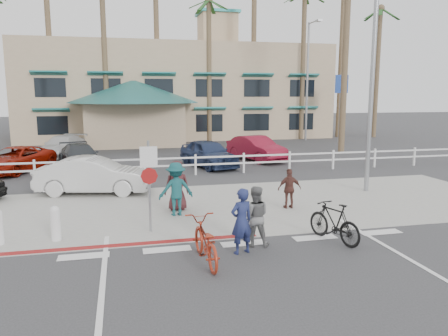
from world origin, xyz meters
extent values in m
plane|color=#333335|center=(0.00, 0.00, 0.00)|extent=(140.00, 140.00, 0.00)
cube|color=#333335|center=(0.00, -2.00, 0.00)|extent=(12.00, 16.00, 0.01)
cube|color=gray|center=(0.00, 4.50, 0.01)|extent=(22.00, 7.00, 0.01)
cube|color=#333335|center=(0.00, 8.50, 0.00)|extent=(40.00, 5.00, 0.01)
cube|color=#333335|center=(0.00, 18.00, 0.00)|extent=(50.00, 16.00, 0.01)
cube|color=maroon|center=(-3.00, 1.20, 0.01)|extent=(7.00, 0.25, 0.02)
imported|color=maroon|center=(-1.23, -0.44, 0.52)|extent=(0.81, 2.03, 1.05)
imported|color=navy|center=(-0.25, -0.04, 0.82)|extent=(0.69, 0.55, 1.64)
imported|color=black|center=(2.36, 0.23, 0.54)|extent=(1.06, 1.85, 1.07)
imported|color=slate|center=(0.23, 0.41, 0.78)|extent=(0.89, 0.77, 1.57)
imported|color=#13484C|center=(-1.37, 3.72, 0.86)|extent=(1.18, 0.76, 1.72)
imported|color=#512B24|center=(2.48, 3.69, 0.69)|extent=(0.83, 0.39, 1.37)
imported|color=#401B1E|center=(-1.27, 4.31, 0.84)|extent=(0.88, 0.63, 1.69)
imported|color=silver|center=(-4.11, 7.56, 0.72)|extent=(4.57, 2.36, 1.43)
imported|color=#8D1205|center=(-8.19, 13.38, 0.63)|extent=(3.74, 4.97, 1.25)
imported|color=#2E3236|center=(-5.16, 13.89, 0.62)|extent=(2.76, 4.57, 1.24)
imported|color=navy|center=(1.48, 12.69, 0.73)|extent=(2.90, 4.59, 1.45)
imported|color=maroon|center=(4.62, 14.24, 0.71)|extent=(2.78, 4.57, 1.42)
imported|color=silver|center=(-6.60, 18.51, 0.64)|extent=(3.09, 4.78, 1.29)
camera|label=1|loc=(-3.01, -9.88, 3.88)|focal=35.00mm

